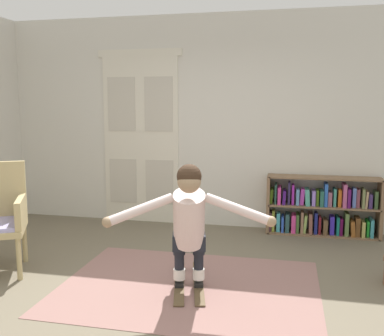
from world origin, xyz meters
The scene contains 7 objects.
ground_plane centered at (0.00, 0.00, 0.00)m, with size 7.20×7.20×0.00m, color #6A604D.
back_wall centered at (0.00, 2.60, 1.45)m, with size 6.00×0.10×2.90m, color beige.
double_door centered at (-1.03, 2.54, 1.23)m, with size 1.22×0.05×2.45m.
rug centered at (0.16, 0.40, 0.00)m, with size 2.39×1.79×0.01m, color #8D665F.
bookshelf centered at (1.48, 2.39, 0.34)m, with size 1.43×0.30×0.77m.
skis_pair centered at (0.15, 0.43, 0.02)m, with size 0.47×0.93×0.07m.
person_skier centered at (0.20, 0.25, 0.70)m, with size 1.39×0.79×1.12m.
Camera 1 is at (1.02, -3.39, 1.69)m, focal length 40.94 mm.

